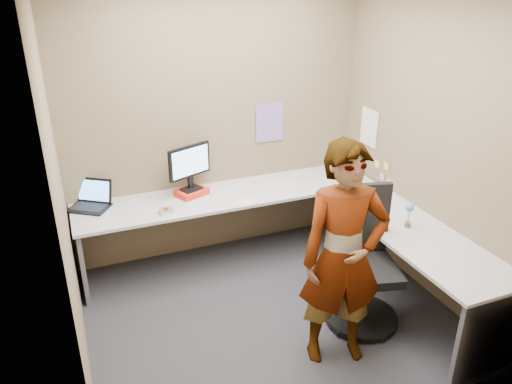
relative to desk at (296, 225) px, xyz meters
name	(u,v)px	position (x,y,z in m)	size (l,w,h in m)	color
ground	(269,313)	(-0.44, -0.39, -0.59)	(3.00, 3.00, 0.00)	#2A2B30
wall_back	(218,123)	(-0.44, 0.91, 0.76)	(3.00, 3.00, 0.00)	brown
wall_right	(430,144)	(1.06, -0.39, 0.76)	(2.70, 2.70, 0.00)	brown
wall_left	(61,199)	(-1.94, -0.39, 0.76)	(2.70, 2.70, 0.00)	brown
desk	(296,225)	(0.00, 0.00, 0.00)	(2.98, 2.58, 0.73)	#B4B4B4
paper_ream	(192,192)	(-0.79, 0.70, 0.17)	(0.29, 0.21, 0.06)	red
monitor	(190,164)	(-0.79, 0.71, 0.46)	(0.44, 0.22, 0.44)	black
laptop	(91,200)	(-1.71, 0.79, 0.20)	(0.44, 0.43, 0.25)	black
trackball_mouse	(166,211)	(-1.11, 0.39, 0.17)	(0.12, 0.08, 0.07)	#B7B7BC
origami	(248,198)	(-0.34, 0.36, 0.17)	(0.10, 0.10, 0.06)	white
stapler	(356,189)	(0.73, 0.16, 0.17)	(0.15, 0.04, 0.06)	black
flower	(409,212)	(0.73, -0.62, 0.28)	(0.07, 0.07, 0.22)	brown
calendar_purple	(270,122)	(0.11, 0.90, 0.71)	(0.30, 0.01, 0.40)	#846BB7
calendar_white	(369,127)	(1.05, 0.51, 0.66)	(0.01, 0.28, 0.38)	white
sticky_note_a	(386,166)	(1.05, 0.16, 0.36)	(0.01, 0.07, 0.07)	#F2E059
sticky_note_b	(382,177)	(1.05, 0.21, 0.23)	(0.01, 0.07, 0.07)	pink
sticky_note_c	(389,183)	(1.05, 0.09, 0.21)	(0.01, 0.07, 0.07)	pink
sticky_note_d	(377,164)	(1.05, 0.31, 0.33)	(0.01, 0.07, 0.07)	#F2E059
office_chair	(363,270)	(0.26, -0.71, -0.12)	(0.65, 0.62, 1.14)	black
person	(343,257)	(-0.14, -1.02, 0.27)	(0.63, 0.41, 1.72)	#999399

